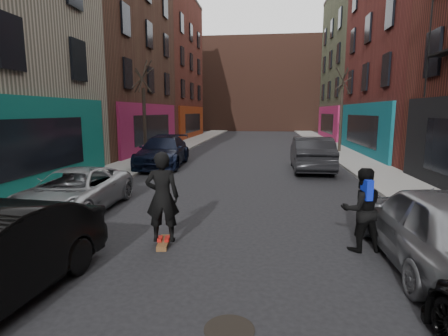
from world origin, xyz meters
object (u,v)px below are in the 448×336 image
(parked_right_far, at_px, (435,226))
(manhole, at_px, (229,329))
(tree_right_far, at_px, (342,103))
(parked_left_far, at_px, (74,191))
(pedestrian, at_px, (362,209))
(parked_left_end, at_px, (163,151))
(skateboarder, at_px, (162,197))
(tree_left_far, at_px, (144,104))
(skateboard, at_px, (164,243))
(parked_right_end, at_px, (311,154))

(parked_right_far, bearing_deg, manhole, 33.00)
(tree_right_far, distance_m, parked_right_far, 19.53)
(tree_right_far, xyz_separation_m, parked_left_far, (-10.80, -16.63, -2.89))
(parked_left_far, relative_size, manhole, 6.58)
(pedestrian, bearing_deg, parked_left_end, -65.21)
(parked_left_far, bearing_deg, tree_right_far, 54.93)
(manhole, bearing_deg, skateboarder, 121.80)
(tree_right_far, bearing_deg, parked_left_far, -123.00)
(parked_left_end, xyz_separation_m, manhole, (5.12, -13.93, -0.80))
(parked_left_end, bearing_deg, parked_left_far, -94.50)
(parked_left_end, relative_size, pedestrian, 3.12)
(tree_right_far, bearing_deg, tree_left_far, -154.18)
(tree_left_far, relative_size, manhole, 9.29)
(skateboard, bearing_deg, parked_right_end, 57.97)
(parked_left_far, bearing_deg, pedestrian, -16.24)
(tree_left_far, distance_m, parked_right_end, 9.97)
(parked_right_far, bearing_deg, parked_left_far, -17.29)
(parked_right_end, relative_size, skateboarder, 2.60)
(manhole, bearing_deg, parked_right_far, 33.80)
(tree_right_far, relative_size, parked_left_end, 1.22)
(parked_right_far, distance_m, parked_right_end, 11.09)
(tree_right_far, xyz_separation_m, skateboard, (-7.47, -18.79, -3.48))
(tree_left_far, height_order, parked_right_far, tree_left_far)
(parked_left_end, xyz_separation_m, parked_right_far, (8.78, -11.48, -0.00))
(pedestrian, height_order, manhole, pedestrian)
(parked_right_end, xyz_separation_m, skateboard, (-4.47, -10.60, -0.81))
(skateboard, bearing_deg, manhole, -67.39)
(parked_right_end, distance_m, pedestrian, 10.37)
(tree_left_far, xyz_separation_m, skateboarder, (4.93, -12.79, -2.28))
(pedestrian, bearing_deg, parked_right_far, 139.68)
(parked_left_end, distance_m, skateboarder, 11.54)
(parked_right_end, xyz_separation_m, skateboarder, (-4.47, -10.60, 0.24))
(parked_left_far, height_order, skateboard, parked_left_far)
(tree_left_far, distance_m, pedestrian, 15.76)
(tree_right_far, xyz_separation_m, skateboarder, (-7.47, -18.79, -2.43))
(skateboard, bearing_deg, tree_left_far, 101.91)
(parked_right_far, distance_m, skateboard, 5.51)
(skateboarder, relative_size, pedestrian, 1.12)
(skateboard, relative_size, manhole, 1.14)
(tree_right_far, distance_m, pedestrian, 19.01)
(skateboard, xyz_separation_m, skateboarder, (0.00, 0.00, 1.05))
(tree_left_far, relative_size, parked_left_far, 1.41)
(manhole, bearing_deg, tree_left_far, 113.22)
(tree_left_far, distance_m, tree_right_far, 13.78)
(tree_right_far, distance_m, manhole, 22.68)
(parked_left_end, xyz_separation_m, skateboard, (3.33, -11.04, -0.76))
(tree_left_far, distance_m, parked_left_far, 11.09)
(tree_right_far, height_order, pedestrian, tree_right_far)
(parked_right_far, xyz_separation_m, skateboard, (-5.44, 0.44, -0.76))
(parked_right_far, distance_m, manhole, 4.47)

